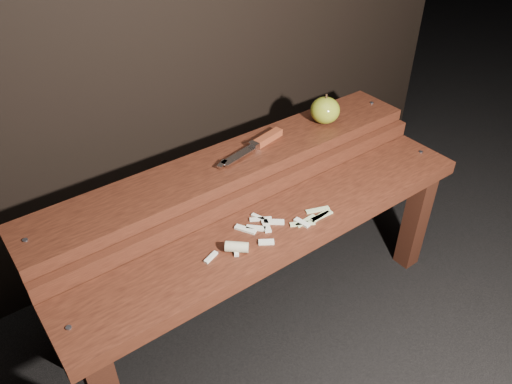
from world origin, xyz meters
TOP-DOWN VIEW (x-y plane):
  - ground at (0.00, 0.00)m, footprint 60.00×60.00m
  - bench_front_tier at (0.00, -0.06)m, footprint 1.20×0.20m
  - bench_rear_tier at (0.00, 0.17)m, footprint 1.20×0.21m
  - apple at (0.35, 0.17)m, footprint 0.09×0.09m
  - knife at (0.10, 0.18)m, footprint 0.26×0.07m
  - apple_scraps at (-0.07, -0.06)m, footprint 0.38×0.13m

SIDE VIEW (x-z plane):
  - ground at x=0.00m, z-range 0.00..0.00m
  - bench_front_tier at x=0.00m, z-range 0.14..0.56m
  - bench_rear_tier at x=0.00m, z-range 0.16..0.67m
  - apple_scraps at x=-0.07m, z-range 0.41..0.44m
  - knife at x=0.10m, z-range 0.50..0.52m
  - apple at x=0.35m, z-range 0.49..0.59m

